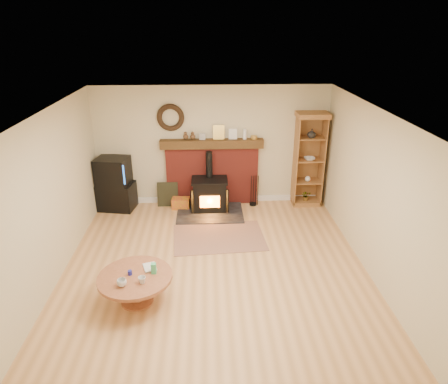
{
  "coord_description": "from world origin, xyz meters",
  "views": [
    {
      "loc": [
        -0.09,
        -5.55,
        3.81
      ],
      "look_at": [
        0.19,
        1.0,
        0.98
      ],
      "focal_mm": 32.0,
      "sensor_mm": 36.0,
      "label": 1
    }
  ],
  "objects_px": {
    "curio_cabinet": "(308,160)",
    "coffee_table": "(135,281)",
    "wood_stove": "(210,196)",
    "tv_unit": "(115,185)"
  },
  "relations": [
    {
      "from": "tv_unit",
      "to": "coffee_table",
      "type": "xyz_separation_m",
      "value": [
        0.94,
        -3.22,
        -0.19
      ]
    },
    {
      "from": "tv_unit",
      "to": "wood_stove",
      "type": "bearing_deg",
      "value": -5.49
    },
    {
      "from": "coffee_table",
      "to": "tv_unit",
      "type": "bearing_deg",
      "value": 106.3
    },
    {
      "from": "tv_unit",
      "to": "coffee_table",
      "type": "height_order",
      "value": "tv_unit"
    },
    {
      "from": "wood_stove",
      "to": "coffee_table",
      "type": "bearing_deg",
      "value": -109.93
    },
    {
      "from": "wood_stove",
      "to": "coffee_table",
      "type": "height_order",
      "value": "wood_stove"
    },
    {
      "from": "curio_cabinet",
      "to": "coffee_table",
      "type": "xyz_separation_m",
      "value": [
        -3.25,
        -3.31,
        -0.66
      ]
    },
    {
      "from": "wood_stove",
      "to": "curio_cabinet",
      "type": "relative_size",
      "value": 0.68
    },
    {
      "from": "coffee_table",
      "to": "wood_stove",
      "type": "bearing_deg",
      "value": 70.07
    },
    {
      "from": "tv_unit",
      "to": "curio_cabinet",
      "type": "xyz_separation_m",
      "value": [
        4.19,
        0.09,
        0.48
      ]
    }
  ]
}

